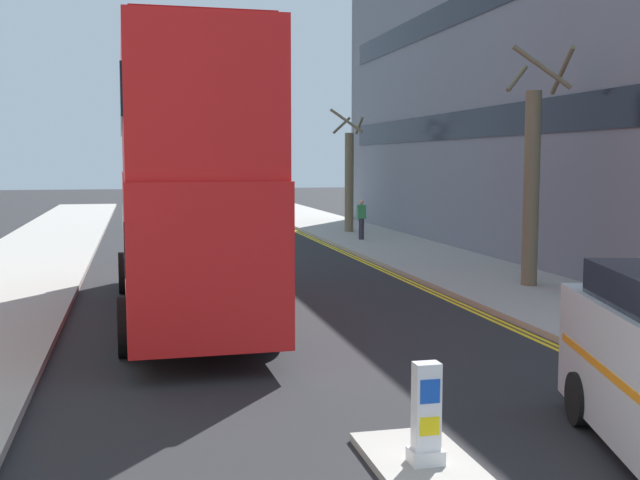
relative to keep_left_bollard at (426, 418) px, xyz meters
name	(u,v)px	position (x,y,z in m)	size (l,w,h in m)	color
sidewalk_right	(490,279)	(6.50, 12.19, -0.54)	(4.00, 80.00, 0.14)	#9E9991
kerb_line_outer	(446,297)	(4.40, 10.19, -0.60)	(0.10, 56.00, 0.01)	yellow
kerb_line_inner	(440,297)	(4.24, 10.19, -0.60)	(0.10, 56.00, 0.01)	yellow
traffic_island	(425,468)	(0.00, 0.00, -0.56)	(1.10, 2.20, 0.10)	#9E9991
keep_left_bollard	(426,418)	(0.00, 0.00, 0.00)	(0.36, 0.28, 1.11)	silver
double_decker_bus_away	(183,176)	(-2.02, 9.26, 2.42)	(2.95, 10.85, 5.64)	red
pedestrian_far	(361,219)	(5.88, 22.90, 0.38)	(0.34, 0.22, 1.62)	#2D2D38
street_tree_near	(532,181)	(6.87, 10.62, 2.23)	(1.80, 1.67, 6.02)	#6B6047
street_tree_mid	(349,178)	(6.32, 26.43, 1.95)	(1.54, 1.77, 5.48)	#6B6047
townhouse_terrace_right	(573,89)	(13.50, 19.97, 5.48)	(10.08, 28.00, 12.18)	slate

